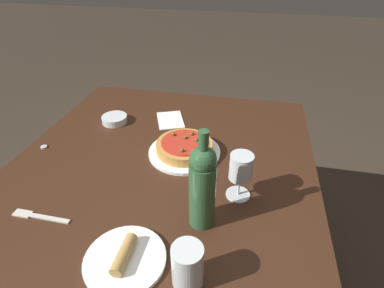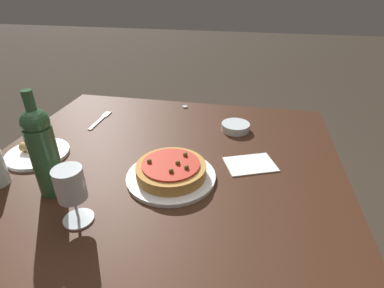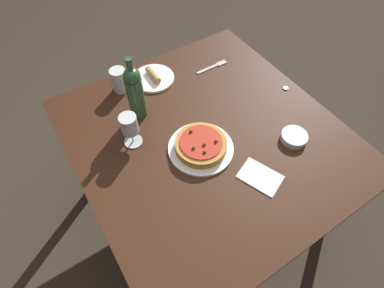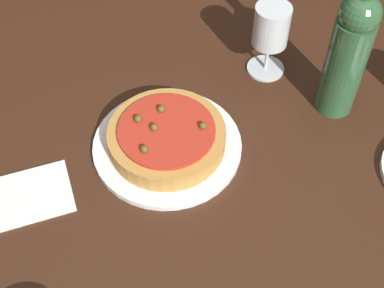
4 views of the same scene
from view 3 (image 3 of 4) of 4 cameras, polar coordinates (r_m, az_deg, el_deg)
name	(u,v)px [view 3 (image 3 of 4)]	position (r m, az deg, el deg)	size (l,w,h in m)	color
ground_plane	(202,207)	(1.89, 1.98, -11.83)	(14.00, 14.00, 0.00)	#382D23
dining_table	(206,146)	(1.34, 2.74, -0.41)	(1.14, 1.07, 0.73)	#381E11
dinner_plate	(201,148)	(1.22, 1.68, -0.84)	(0.27, 0.27, 0.01)	white
pizza	(201,145)	(1.19, 1.71, -0.12)	(0.21, 0.21, 0.05)	#BC843D
wine_glass	(129,126)	(1.19, -11.86, 3.43)	(0.08, 0.08, 0.15)	silver
wine_bottle	(135,92)	(1.27, -10.80, 9.75)	(0.07, 0.07, 0.30)	#2D5633
water_cup	(119,80)	(1.45, -13.66, 11.72)	(0.07, 0.07, 0.11)	silver
side_bowl	(294,137)	(1.31, 18.86, 1.24)	(0.11, 0.11, 0.03)	silver
fork	(214,66)	(1.58, 4.15, 14.54)	(0.03, 0.18, 0.00)	beige
side_plate	(153,78)	(1.51, -7.36, 12.42)	(0.20, 0.20, 0.04)	white
paper_napkin	(260,177)	(1.18, 12.84, -6.10)	(0.19, 0.16, 0.00)	white
bottle_cap	(286,88)	(1.52, 17.40, 10.11)	(0.02, 0.02, 0.01)	#B7B7BC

